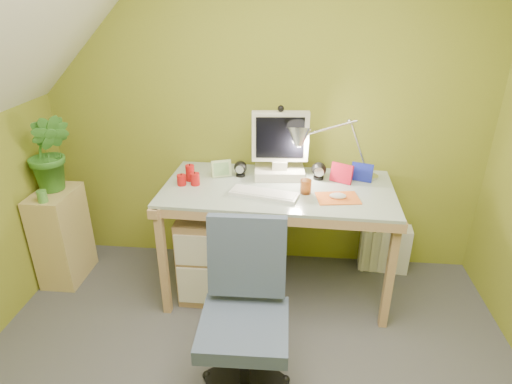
# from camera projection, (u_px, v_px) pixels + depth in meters

# --- Properties ---
(wall_back) EXTENTS (3.20, 0.01, 2.40)m
(wall_back) POSITION_uv_depth(u_px,v_px,m) (264.00, 112.00, 3.05)
(wall_back) COLOR olive
(wall_back) RESTS_ON floor
(desk) EXTENTS (1.54, 0.81, 0.81)m
(desk) POSITION_uv_depth(u_px,v_px,m) (277.00, 239.00, 2.99)
(desk) COLOR tan
(desk) RESTS_ON floor
(monitor) EXTENTS (0.38, 0.24, 0.50)m
(monitor) POSITION_uv_depth(u_px,v_px,m) (280.00, 142.00, 2.88)
(monitor) COLOR beige
(monitor) RESTS_ON desk
(speaker_left) EXTENTS (0.10, 0.10, 0.11)m
(speaker_left) POSITION_uv_depth(u_px,v_px,m) (240.00, 169.00, 2.97)
(speaker_left) COLOR black
(speaker_left) RESTS_ON desk
(speaker_right) EXTENTS (0.12, 0.12, 0.12)m
(speaker_right) POSITION_uv_depth(u_px,v_px,m) (319.00, 171.00, 2.92)
(speaker_right) COLOR black
(speaker_right) RESTS_ON desk
(keyboard) EXTENTS (0.45, 0.23, 0.02)m
(keyboard) POSITION_uv_depth(u_px,v_px,m) (264.00, 194.00, 2.70)
(keyboard) COLOR white
(keyboard) RESTS_ON desk
(mousepad) EXTENTS (0.28, 0.22, 0.01)m
(mousepad) POSITION_uv_depth(u_px,v_px,m) (338.00, 198.00, 2.66)
(mousepad) COLOR orange
(mousepad) RESTS_ON desk
(mouse) EXTENTS (0.12, 0.08, 0.04)m
(mouse) POSITION_uv_depth(u_px,v_px,m) (338.00, 196.00, 2.66)
(mouse) COLOR silver
(mouse) RESTS_ON mousepad
(amber_tumbler) EXTENTS (0.08, 0.08, 0.09)m
(amber_tumbler) POSITION_uv_depth(u_px,v_px,m) (306.00, 187.00, 2.72)
(amber_tumbler) COLOR #944515
(amber_tumbler) RESTS_ON desk
(candle_cluster) EXTENTS (0.15, 0.14, 0.11)m
(candle_cluster) POSITION_uv_depth(u_px,v_px,m) (189.00, 175.00, 2.86)
(candle_cluster) COLOR red
(candle_cluster) RESTS_ON desk
(photo_frame_red) EXTENTS (0.14, 0.09, 0.13)m
(photo_frame_red) POSITION_uv_depth(u_px,v_px,m) (342.00, 173.00, 2.87)
(photo_frame_red) COLOR #B21329
(photo_frame_red) RESTS_ON desk
(photo_frame_blue) EXTENTS (0.14, 0.07, 0.12)m
(photo_frame_blue) POSITION_uv_depth(u_px,v_px,m) (362.00, 172.00, 2.89)
(photo_frame_blue) COLOR #152095
(photo_frame_blue) RESTS_ON desk
(photo_frame_green) EXTENTS (0.13, 0.07, 0.12)m
(photo_frame_green) POSITION_uv_depth(u_px,v_px,m) (221.00, 169.00, 2.96)
(photo_frame_green) COLOR #A7BF83
(photo_frame_green) RESTS_ON desk
(desk_lamp) EXTENTS (0.63, 0.39, 0.62)m
(desk_lamp) POSITION_uv_depth(u_px,v_px,m) (349.00, 135.00, 2.81)
(desk_lamp) COLOR #AEAEB2
(desk_lamp) RESTS_ON desk
(side_ledge) EXTENTS (0.26, 0.40, 0.71)m
(side_ledge) POSITION_uv_depth(u_px,v_px,m) (62.00, 236.00, 3.14)
(side_ledge) COLOR tan
(side_ledge) RESTS_ON floor
(potted_plant) EXTENTS (0.34, 0.29, 0.55)m
(potted_plant) POSITION_uv_depth(u_px,v_px,m) (50.00, 153.00, 2.92)
(potted_plant) COLOR #347426
(potted_plant) RESTS_ON side_ledge
(green_cup) EXTENTS (0.07, 0.07, 0.08)m
(green_cup) POSITION_uv_depth(u_px,v_px,m) (42.00, 196.00, 2.84)
(green_cup) COLOR #4F903C
(green_cup) RESTS_ON side_ledge
(task_chair) EXTENTS (0.52, 0.52, 0.91)m
(task_chair) POSITION_uv_depth(u_px,v_px,m) (244.00, 327.00, 2.14)
(task_chair) COLOR #39455E
(task_chair) RESTS_ON floor
(radiator) EXTENTS (0.38, 0.18, 0.37)m
(radiator) POSITION_uv_depth(u_px,v_px,m) (384.00, 248.00, 3.30)
(radiator) COLOR silver
(radiator) RESTS_ON floor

